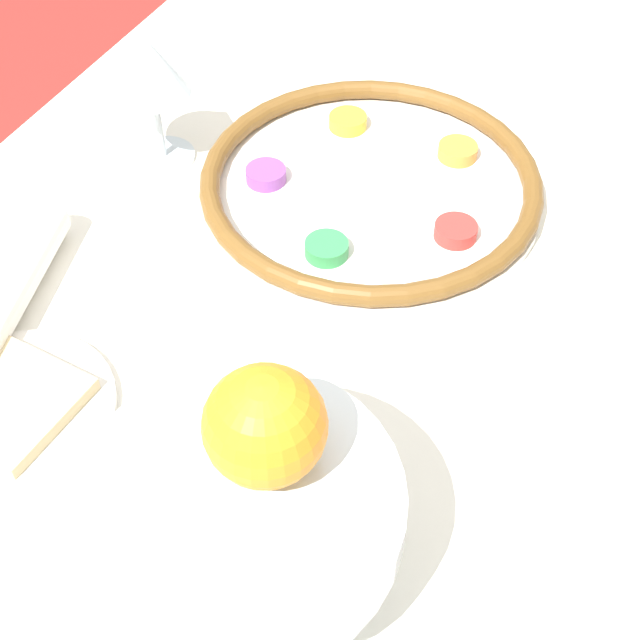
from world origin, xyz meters
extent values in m
plane|color=maroon|center=(0.00, 0.00, 0.00)|extent=(8.00, 8.00, 0.00)
cube|color=silver|center=(0.00, 0.00, 0.35)|extent=(1.47, 0.83, 0.71)
cylinder|color=silver|center=(-0.15, -0.03, 0.71)|extent=(0.34, 0.34, 0.01)
torus|color=brown|center=(-0.15, -0.03, 0.73)|extent=(0.34, 0.34, 0.02)
cylinder|color=#33934C|center=(-0.04, -0.03, 0.72)|extent=(0.04, 0.04, 0.01)
cylinder|color=red|center=(-0.11, 0.07, 0.72)|extent=(0.04, 0.04, 0.01)
cylinder|color=orange|center=(-0.23, 0.04, 0.72)|extent=(0.04, 0.04, 0.01)
cylinder|color=gold|center=(-0.23, -0.09, 0.72)|extent=(0.04, 0.04, 0.01)
cylinder|color=#844299|center=(-0.11, -0.12, 0.72)|extent=(0.04, 0.04, 0.01)
cylinder|color=silver|center=(-0.11, -0.25, 0.71)|extent=(0.07, 0.07, 0.00)
cylinder|color=silver|center=(-0.11, -0.25, 0.75)|extent=(0.01, 0.01, 0.08)
cone|color=silver|center=(-0.11, -0.25, 0.82)|extent=(0.08, 0.08, 0.06)
cylinder|color=silver|center=(0.27, 0.06, 0.71)|extent=(0.12, 0.12, 0.01)
cylinder|color=silver|center=(0.27, 0.06, 0.75)|extent=(0.03, 0.03, 0.07)
cylinder|color=silver|center=(0.27, 0.06, 0.80)|extent=(0.21, 0.21, 0.03)
sphere|color=orange|center=(0.24, 0.06, 0.85)|extent=(0.08, 0.08, 0.08)
cylinder|color=silver|center=(0.22, -0.18, 0.71)|extent=(0.16, 0.16, 0.01)
cube|color=#D1B784|center=(0.22, -0.18, 0.72)|extent=(0.11, 0.11, 0.01)
cylinder|color=white|center=(0.12, -0.26, 0.73)|extent=(0.19, 0.09, 0.05)
camera|label=1|loc=(0.50, 0.22, 1.28)|focal=50.00mm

